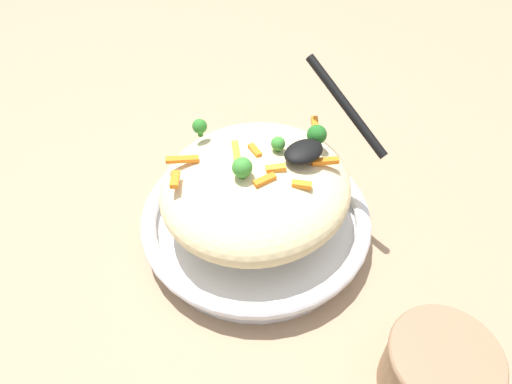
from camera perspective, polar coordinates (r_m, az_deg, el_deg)
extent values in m
plane|color=#9E7F60|center=(0.71, 0.00, -4.83)|extent=(2.40, 2.40, 0.00)
cylinder|color=silver|center=(0.70, 0.00, -4.14)|extent=(0.30, 0.30, 0.03)
torus|color=silver|center=(0.69, 0.00, -2.85)|extent=(0.33, 0.33, 0.02)
torus|color=black|center=(0.68, 0.00, -2.61)|extent=(0.32, 0.32, 0.00)
ellipsoid|color=beige|center=(0.64, 0.00, 0.53)|extent=(0.26, 0.25, 0.10)
cube|color=orange|center=(0.62, 5.74, 4.36)|extent=(0.03, 0.01, 0.01)
cube|color=orange|center=(0.62, -0.14, 4.99)|extent=(0.01, 0.03, 0.01)
cube|color=orange|center=(0.60, -9.72, 1.52)|extent=(0.02, 0.03, 0.01)
cube|color=orange|center=(0.58, 1.04, 1.43)|extent=(0.03, 0.01, 0.01)
cube|color=orange|center=(0.59, 5.53, 0.88)|extent=(0.02, 0.02, 0.01)
cube|color=orange|center=(0.62, 8.34, 3.70)|extent=(0.03, 0.03, 0.01)
cube|color=orange|center=(0.60, 2.38, 2.84)|extent=(0.03, 0.02, 0.01)
cube|color=orange|center=(0.62, -8.87, 3.91)|extent=(0.04, 0.03, 0.01)
cube|color=orange|center=(0.68, 7.10, 8.12)|extent=(0.02, 0.03, 0.01)
cube|color=orange|center=(0.62, -2.41, 4.91)|extent=(0.03, 0.04, 0.01)
cylinder|color=#377928|center=(0.62, 2.80, 5.04)|extent=(0.01, 0.01, 0.01)
sphere|color=#3D8E33|center=(0.62, 2.83, 5.72)|extent=(0.02, 0.02, 0.02)
cylinder|color=#205B1C|center=(0.65, 7.23, 6.00)|extent=(0.01, 0.01, 0.01)
sphere|color=#236B23|center=(0.64, 7.33, 6.87)|extent=(0.03, 0.03, 0.03)
cylinder|color=#296820|center=(0.66, -6.71, 7.07)|extent=(0.01, 0.01, 0.01)
sphere|color=#2D7A28|center=(0.65, -6.79, 7.87)|extent=(0.02, 0.02, 0.02)
cylinder|color=#377928|center=(0.59, -1.65, 2.09)|extent=(0.01, 0.01, 0.01)
sphere|color=#3D8E33|center=(0.58, -1.68, 2.99)|extent=(0.03, 0.03, 0.03)
ellipsoid|color=black|center=(0.61, 5.76, 4.85)|extent=(0.06, 0.04, 0.02)
cylinder|color=black|center=(0.63, 10.80, 10.15)|extent=(0.02, 0.15, 0.09)
cylinder|color=#8C6B4C|center=(0.60, 20.98, -19.48)|extent=(0.12, 0.12, 0.08)
torus|color=#8C6B4C|center=(0.56, 22.00, -17.90)|extent=(0.12, 0.12, 0.01)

